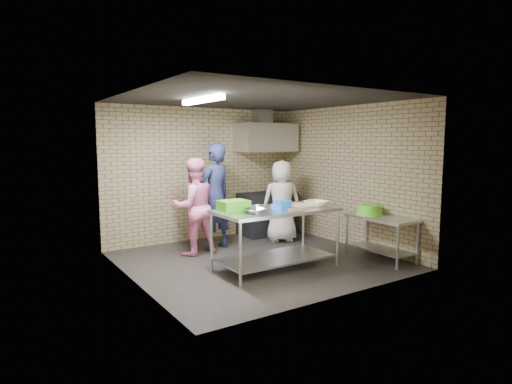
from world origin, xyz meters
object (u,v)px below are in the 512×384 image
at_px(blue_tub, 282,205).
at_px(woman_pink, 194,207).
at_px(green_crate, 234,206).
at_px(side_counter, 381,238).
at_px(stove, 267,213).
at_px(man_navy, 215,196).
at_px(green_basin, 369,210).
at_px(woman_white, 282,201).
at_px(bottle_green, 278,141).
at_px(prep_table, 276,239).
at_px(bottle_red, 263,141).

distance_m(blue_tub, woman_pink, 1.80).
bearing_deg(green_crate, side_counter, -14.76).
xyz_separation_m(stove, man_navy, (-1.56, -0.52, 0.54)).
height_order(green_crate, blue_tub, green_crate).
distance_m(stove, green_basin, 2.57).
relative_size(green_basin, woman_pink, 0.27).
bearing_deg(woman_white, bottle_green, -100.76).
xyz_separation_m(prep_table, bottle_red, (1.42, 2.45, 1.55)).
bearing_deg(woman_pink, prep_table, 115.50).
distance_m(bottle_green, woman_pink, 2.92).
bearing_deg(side_counter, stove, 99.29).
xyz_separation_m(blue_tub, bottle_green, (1.77, 2.55, 0.98)).
xyz_separation_m(bottle_green, man_navy, (-2.01, -0.76, -1.02)).
height_order(prep_table, green_basin, prep_table).
height_order(bottle_red, bottle_green, bottle_red).
bearing_deg(man_navy, side_counter, 115.68).
distance_m(prep_table, man_navy, 1.77).
height_order(green_basin, woman_white, woman_white).
distance_m(prep_table, bottle_red, 3.22).
bearing_deg(stove, bottle_red, 78.23).
bearing_deg(woman_white, side_counter, 127.83).
relative_size(stove, green_basin, 2.61).
bearing_deg(man_navy, blue_tub, 81.22).
height_order(stove, green_basin, green_basin).
bearing_deg(blue_tub, woman_pink, 114.72).
bearing_deg(woman_pink, bottle_red, -155.80).
relative_size(prep_table, green_basin, 4.21).
relative_size(prep_table, bottle_green, 12.90).
relative_size(stove, man_navy, 0.60).
height_order(prep_table, stove, prep_table).
xyz_separation_m(bottle_red, woman_pink, (-2.12, -0.91, -1.17)).
relative_size(stove, green_crate, 2.79).
bearing_deg(side_counter, green_basin, 94.57).
bearing_deg(woman_pink, blue_tub, 115.62).
height_order(green_basin, bottle_red, bottle_red).
relative_size(blue_tub, woman_pink, 0.12).
bearing_deg(green_crate, bottle_green, 42.69).
bearing_deg(bottle_red, stove, -101.77).
bearing_deg(bottle_green, bottle_red, 180.00).
height_order(green_crate, bottle_green, bottle_green).
bearing_deg(man_navy, woman_pink, 0.20).
height_order(bottle_red, man_navy, bottle_red).
bearing_deg(green_basin, woman_pink, 143.88).
bearing_deg(stove, bottle_green, 28.07).
distance_m(prep_table, green_crate, 0.91).
bearing_deg(prep_table, blue_tub, -63.43).
xyz_separation_m(stove, woman_white, (-0.15, -0.72, 0.37)).
bearing_deg(prep_table, green_basin, -9.28).
distance_m(man_navy, woman_pink, 0.55).
height_order(side_counter, woman_white, woman_white).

